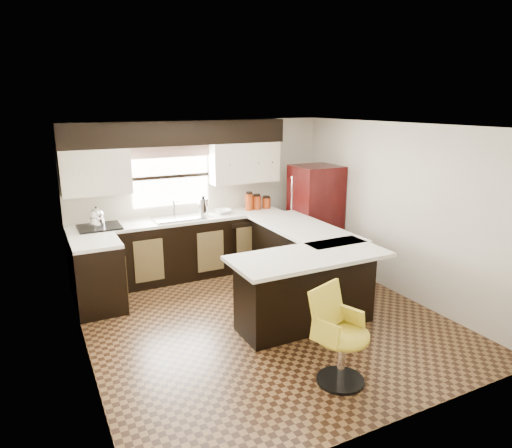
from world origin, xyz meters
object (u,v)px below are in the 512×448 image
refrigerator (315,216)px  bar_chair (343,338)px  peninsula_return (306,291)px  peninsula_long (300,260)px

refrigerator → bar_chair: size_ratio=1.74×
peninsula_return → bar_chair: 1.21m
peninsula_return → peninsula_long: bearing=61.7°
peninsula_long → refrigerator: 1.24m
peninsula_return → refrigerator: size_ratio=0.99×
peninsula_return → bar_chair: bar_chair is taller
bar_chair → peninsula_return: bearing=53.9°
refrigerator → bar_chair: (-1.68, -2.99, -0.36)m
peninsula_return → bar_chair: bearing=-105.9°
peninsula_long → refrigerator: bearing=45.9°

